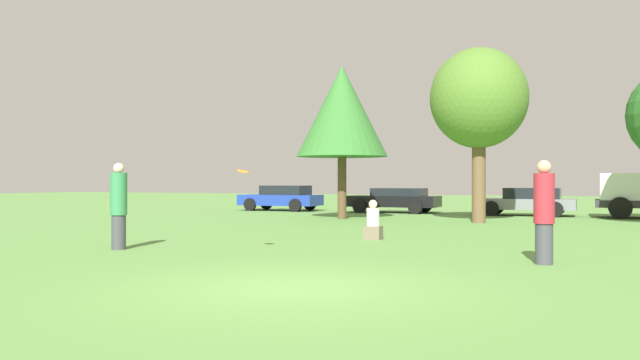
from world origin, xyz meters
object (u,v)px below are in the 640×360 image
(person_thrower, at_px, (119,206))
(tree_0, at_px, (342,111))
(parked_car_black, at_px, (394,199))
(tree_1, at_px, (479,99))
(bystander_sitting, at_px, (373,223))
(parked_car_blue, at_px, (282,197))
(frisbee, at_px, (243,171))
(person_catcher, at_px, (544,212))
(parked_car_grey, at_px, (527,201))

(person_thrower, relative_size, tree_0, 0.31)
(tree_0, distance_m, parked_car_black, 6.84)
(tree_0, relative_size, tree_1, 0.97)
(bystander_sitting, distance_m, tree_1, 9.01)
(person_thrower, distance_m, tree_1, 14.30)
(parked_car_blue, distance_m, parked_car_black, 5.92)
(person_thrower, xyz_separation_m, tree_1, (6.12, 12.43, 3.54))
(frisbee, bearing_deg, parked_car_black, 95.48)
(frisbee, height_order, bystander_sitting, frisbee)
(tree_1, bearing_deg, person_catcher, -75.95)
(tree_0, bearing_deg, tree_1, -4.32)
(bystander_sitting, distance_m, parked_car_blue, 16.65)
(person_catcher, relative_size, tree_0, 0.31)
(tree_1, bearing_deg, person_thrower, -116.23)
(person_thrower, height_order, parked_car_grey, person_thrower)
(tree_0, xyz_separation_m, tree_1, (5.49, -0.41, 0.18))
(parked_car_grey, bearing_deg, tree_0, 38.94)
(parked_car_grey, bearing_deg, frisbee, 76.93)
(person_thrower, bearing_deg, tree_1, 58.38)
(person_catcher, relative_size, parked_car_black, 0.44)
(person_thrower, relative_size, parked_car_grey, 0.46)
(person_catcher, distance_m, parked_car_black, 19.36)
(tree_0, relative_size, parked_car_black, 1.40)
(person_catcher, xyz_separation_m, tree_1, (-2.90, 11.58, 3.54))
(person_thrower, relative_size, person_catcher, 1.01)
(person_catcher, height_order, frisbee, person_catcher)
(tree_0, height_order, parked_car_blue, tree_0)
(tree_1, bearing_deg, tree_0, 175.68)
(frisbee, height_order, tree_0, tree_0)
(person_thrower, xyz_separation_m, parked_car_black, (1.21, 18.56, -0.34))
(frisbee, relative_size, tree_0, 0.04)
(parked_car_grey, bearing_deg, person_thrower, 68.76)
(person_catcher, xyz_separation_m, tree_0, (-8.38, 11.99, 3.36))
(frisbee, xyz_separation_m, tree_1, (3.16, 12.03, 2.77))
(frisbee, relative_size, parked_car_black, 0.06)
(tree_0, bearing_deg, person_catcher, -55.03)
(person_thrower, height_order, parked_car_black, person_thrower)
(person_catcher, xyz_separation_m, parked_car_black, (-7.80, 17.71, -0.33))
(parked_car_blue, bearing_deg, tree_1, 152.01)
(bystander_sitting, bearing_deg, person_catcher, -39.66)
(frisbee, height_order, tree_1, tree_1)
(person_thrower, bearing_deg, parked_car_blue, 98.94)
(tree_0, bearing_deg, bystander_sitting, -64.72)
(tree_0, height_order, parked_car_black, tree_0)
(tree_1, bearing_deg, parked_car_black, 128.65)
(person_catcher, xyz_separation_m, parked_car_blue, (-13.72, 17.55, -0.30))
(frisbee, xyz_separation_m, parked_car_grey, (4.41, 17.71, -1.10))
(tree_1, bearing_deg, parked_car_blue, 151.11)
(parked_car_blue, bearing_deg, parked_car_black, -177.51)
(parked_car_grey, bearing_deg, parked_car_blue, -0.48)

